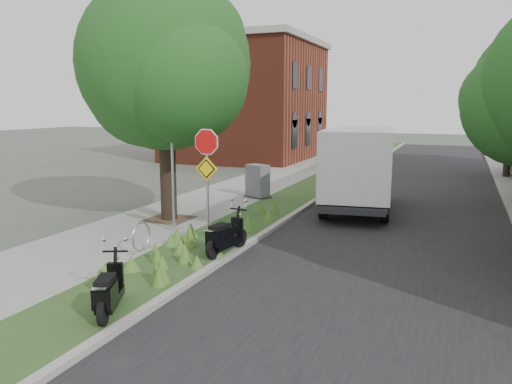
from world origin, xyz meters
TOP-DOWN VIEW (x-y plane):
  - ground at (0.00, 0.00)m, footprint 120.00×120.00m
  - sidewalk_near at (-4.25, 10.00)m, footprint 3.50×60.00m
  - verge at (-1.50, 10.00)m, footprint 2.00×60.00m
  - kerb_near at (-0.50, 10.00)m, footprint 0.20×60.00m
  - road at (3.00, 10.00)m, footprint 7.00×60.00m
  - kerb_far at (6.50, 10.00)m, footprint 0.20×60.00m
  - street_tree_main at (-4.08, 2.86)m, footprint 6.21×5.54m
  - bare_post at (-3.20, 1.80)m, footprint 0.08×0.08m
  - bike_hoop at (-2.70, -0.60)m, footprint 0.06×0.78m
  - sign_assembly at (-1.40, 0.58)m, footprint 0.94×0.08m
  - brick_building at (-9.50, 22.00)m, footprint 9.40×10.40m
  - far_tree_c at (6.94, 18.04)m, footprint 4.37×3.89m
  - scooter_near at (-0.89, -4.16)m, footprint 0.82×1.49m
  - scooter_far at (-0.63, -0.09)m, footprint 0.51×1.67m
  - box_truck at (1.35, 6.90)m, footprint 2.92×5.87m
  - utility_cabinet at (-2.80, 7.54)m, footprint 1.18×1.00m

SIDE VIEW (x-z plane):
  - ground at x=0.00m, z-range 0.00..0.00m
  - road at x=3.00m, z-range 0.00..0.01m
  - sidewalk_near at x=-4.25m, z-range 0.00..0.12m
  - verge at x=-1.50m, z-range 0.00..0.12m
  - kerb_near at x=-0.50m, z-range 0.00..0.13m
  - kerb_far at x=6.50m, z-range 0.00..0.13m
  - scooter_near at x=-0.89m, z-range 0.11..0.87m
  - bike_hoop at x=-2.70m, z-range 0.11..0.88m
  - scooter_far at x=-0.63m, z-range 0.11..0.91m
  - utility_cabinet at x=-2.80m, z-range 0.09..1.42m
  - box_truck at x=1.35m, z-range 0.39..2.93m
  - bare_post at x=-3.20m, z-range 0.12..4.12m
  - sign_assembly at x=-1.40m, z-range 0.72..3.94m
  - far_tree_c at x=6.94m, z-range 0.99..6.92m
  - brick_building at x=-9.50m, z-range 0.06..8.36m
  - street_tree_main at x=-4.08m, z-range 0.97..8.63m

